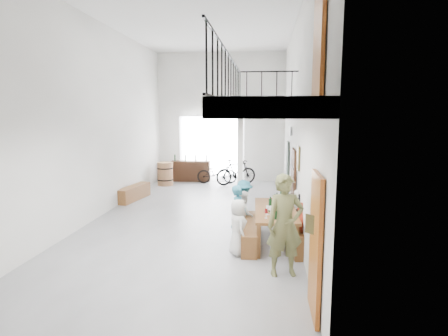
# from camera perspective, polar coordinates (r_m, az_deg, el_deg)

# --- Properties ---
(floor) EXTENTS (12.00, 12.00, 0.00)m
(floor) POSITION_cam_1_polar(r_m,az_deg,el_deg) (10.78, -4.36, -7.48)
(floor) COLOR slate
(floor) RESTS_ON ground
(room_walls) EXTENTS (12.00, 12.00, 12.00)m
(room_walls) POSITION_cam_1_polar(r_m,az_deg,el_deg) (10.39, -4.58, 11.73)
(room_walls) COLOR white
(room_walls) RESTS_ON ground
(gateway_portal) EXTENTS (2.80, 0.08, 2.80)m
(gateway_portal) POSITION_cam_1_polar(r_m,az_deg,el_deg) (16.37, -1.90, 2.96)
(gateway_portal) COLOR white
(gateway_portal) RESTS_ON ground
(right_wall_decor) EXTENTS (0.07, 8.28, 5.07)m
(right_wall_decor) POSITION_cam_1_polar(r_m,az_deg,el_deg) (8.44, 11.35, 0.04)
(right_wall_decor) COLOR #984C11
(right_wall_decor) RESTS_ON ground
(balcony) EXTENTS (1.52, 5.62, 4.00)m
(balcony) POSITION_cam_1_polar(r_m,az_deg,el_deg) (7.06, 6.59, 8.50)
(balcony) COLOR silver
(balcony) RESTS_ON ground
(tasting_table) EXTENTS (0.99, 2.26, 0.79)m
(tasting_table) POSITION_cam_1_polar(r_m,az_deg,el_deg) (8.60, 7.82, -6.76)
(tasting_table) COLOR brown
(tasting_table) RESTS_ON ground
(bench_inner) EXTENTS (0.42, 2.08, 0.48)m
(bench_inner) POSITION_cam_1_polar(r_m,az_deg,el_deg) (8.68, 3.88, -9.78)
(bench_inner) COLOR brown
(bench_inner) RESTS_ON ground
(bench_wall) EXTENTS (0.60, 2.28, 0.52)m
(bench_wall) POSITION_cam_1_polar(r_m,az_deg,el_deg) (8.77, 10.21, -9.55)
(bench_wall) COLOR brown
(bench_wall) RESTS_ON ground
(tableware) EXTENTS (0.49, 1.47, 0.35)m
(tableware) POSITION_cam_1_polar(r_m,az_deg,el_deg) (8.49, 7.81, -5.37)
(tableware) COLOR black
(tableware) RESTS_ON tasting_table
(side_bench) EXTENTS (0.65, 1.75, 0.48)m
(side_bench) POSITION_cam_1_polar(r_m,az_deg,el_deg) (13.17, -13.56, -3.70)
(side_bench) COLOR brown
(side_bench) RESTS_ON ground
(oak_barrel) EXTENTS (0.65, 0.65, 0.95)m
(oak_barrel) POSITION_cam_1_polar(r_m,az_deg,el_deg) (15.51, -8.96, -0.88)
(oak_barrel) COLOR #986841
(oak_barrel) RESTS_ON ground
(serving_counter) EXTENTS (1.68, 0.50, 0.88)m
(serving_counter) POSITION_cam_1_polar(r_m,az_deg,el_deg) (16.36, -5.07, -0.46)
(serving_counter) COLOR #331B0D
(serving_counter) RESTS_ON ground
(counter_bottles) EXTENTS (1.43, 0.11, 0.28)m
(counter_bottles) POSITION_cam_1_polar(r_m,az_deg,el_deg) (16.25, -5.12, 1.55)
(counter_bottles) COLOR black
(counter_bottles) RESTS_ON serving_counter
(guest_left_a) EXTENTS (0.56, 0.67, 1.18)m
(guest_left_a) POSITION_cam_1_polar(r_m,az_deg,el_deg) (7.87, 2.13, -9.00)
(guest_left_a) COLOR silver
(guest_left_a) RESTS_ON ground
(guest_left_b) EXTENTS (0.39, 0.53, 1.34)m
(guest_left_b) POSITION_cam_1_polar(r_m,az_deg,el_deg) (8.54, 2.25, -7.06)
(guest_left_b) COLOR #266A80
(guest_left_b) RESTS_ON ground
(guest_left_c) EXTENTS (0.49, 0.59, 1.10)m
(guest_left_c) POSITION_cam_1_polar(r_m,az_deg,el_deg) (9.09, 3.10, -6.91)
(guest_left_c) COLOR silver
(guest_left_c) RESTS_ON ground
(guest_left_d) EXTENTS (0.70, 0.93, 1.28)m
(guest_left_d) POSITION_cam_1_polar(r_m,az_deg,el_deg) (9.51, 3.00, -5.66)
(guest_left_d) COLOR #266A80
(guest_left_d) RESTS_ON ground
(guest_right_a) EXTENTS (0.31, 0.66, 1.09)m
(guest_right_a) POSITION_cam_1_polar(r_m,az_deg,el_deg) (8.15, 11.64, -8.88)
(guest_right_a) COLOR #C63E21
(guest_right_a) RESTS_ON ground
(guest_right_b) EXTENTS (0.37, 1.08, 1.16)m
(guest_right_b) POSITION_cam_1_polar(r_m,az_deg,el_deg) (8.77, 12.01, -7.43)
(guest_right_b) COLOR black
(guest_right_b) RESTS_ON ground
(guest_right_c) EXTENTS (0.43, 0.58, 1.09)m
(guest_right_c) POSITION_cam_1_polar(r_m,az_deg,el_deg) (9.43, 11.29, -6.51)
(guest_right_c) COLOR silver
(guest_right_c) RESTS_ON ground
(host_standing) EXTENTS (0.77, 0.60, 1.87)m
(host_standing) POSITION_cam_1_polar(r_m,az_deg,el_deg) (6.91, 9.27, -8.61)
(host_standing) COLOR brown
(host_standing) RESTS_ON ground
(potted_plant) EXTENTS (0.46, 0.42, 0.44)m
(potted_plant) POSITION_cam_1_polar(r_m,az_deg,el_deg) (11.18, 8.77, -5.81)
(potted_plant) COLOR #1C531F
(potted_plant) RESTS_ON ground
(bicycle_near) EXTENTS (1.74, 0.78, 0.88)m
(bicycle_near) POSITION_cam_1_polar(r_m,az_deg,el_deg) (15.76, -1.08, -0.76)
(bicycle_near) COLOR black
(bicycle_near) RESTS_ON ground
(bicycle_far) EXTENTS (1.80, 1.30, 1.07)m
(bicycle_far) POSITION_cam_1_polar(r_m,az_deg,el_deg) (15.46, 1.85, -0.60)
(bicycle_far) COLOR black
(bicycle_far) RESTS_ON ground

